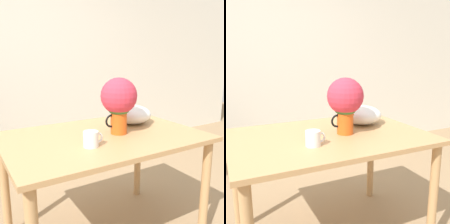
# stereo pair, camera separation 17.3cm
# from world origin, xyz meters

# --- Properties ---
(wall_back) EXTENTS (8.00, 0.05, 2.60)m
(wall_back) POSITION_xyz_m (0.00, 2.08, 1.30)
(wall_back) COLOR silver
(wall_back) RESTS_ON ground_plane
(table) EXTENTS (1.30, 0.90, 0.80)m
(table) POSITION_xyz_m (0.22, 0.24, 0.69)
(table) COLOR tan
(table) RESTS_ON ground_plane
(flower_vase) EXTENTS (0.25, 0.25, 0.38)m
(flower_vase) POSITION_xyz_m (0.33, 0.21, 1.03)
(flower_vase) COLOR #E05619
(flower_vase) RESTS_ON table
(coffee_mug) EXTENTS (0.12, 0.09, 0.09)m
(coffee_mug) POSITION_xyz_m (0.05, 0.07, 0.84)
(coffee_mug) COLOR white
(coffee_mug) RESTS_ON table
(white_bowl) EXTENTS (0.30, 0.30, 0.14)m
(white_bowl) POSITION_xyz_m (0.57, 0.39, 0.87)
(white_bowl) COLOR white
(white_bowl) RESTS_ON table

